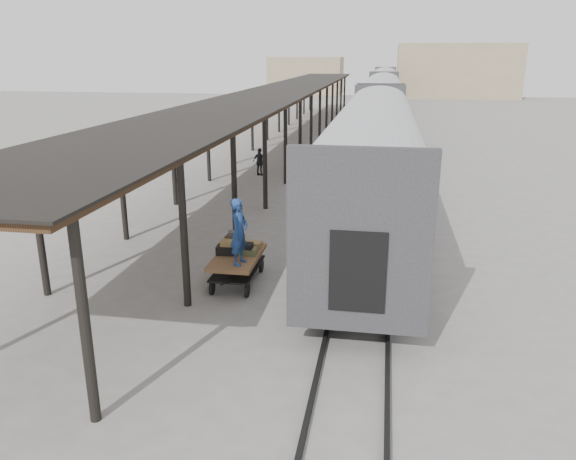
# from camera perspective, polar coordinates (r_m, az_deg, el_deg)

# --- Properties ---
(ground) EXTENTS (160.00, 160.00, 0.00)m
(ground) POSITION_cam_1_polar(r_m,az_deg,el_deg) (16.76, -3.46, -5.11)
(ground) COLOR slate
(ground) RESTS_ON ground
(train) EXTENTS (3.45, 76.01, 4.01)m
(train) POSITION_cam_1_polar(r_m,az_deg,el_deg) (49.00, 9.49, 12.83)
(train) COLOR silver
(train) RESTS_ON ground
(canopy) EXTENTS (4.90, 64.30, 4.15)m
(canopy) POSITION_cam_1_polar(r_m,az_deg,el_deg) (39.76, -0.42, 13.94)
(canopy) COLOR #422B19
(canopy) RESTS_ON ground
(rails) EXTENTS (1.54, 150.00, 0.12)m
(rails) POSITION_cam_1_polar(r_m,az_deg,el_deg) (49.47, 9.35, 9.81)
(rails) COLOR black
(rails) RESTS_ON ground
(building_far) EXTENTS (18.00, 10.00, 8.00)m
(building_far) POSITION_cam_1_polar(r_m,az_deg,el_deg) (93.67, 16.74, 15.24)
(building_far) COLOR tan
(building_far) RESTS_ON ground
(building_left) EXTENTS (12.00, 8.00, 6.00)m
(building_left) POSITION_cam_1_polar(r_m,az_deg,el_deg) (98.07, 1.86, 15.41)
(building_left) COLOR tan
(building_left) RESTS_ON ground
(baggage_cart) EXTENTS (1.27, 2.41, 0.86)m
(baggage_cart) POSITION_cam_1_polar(r_m,az_deg,el_deg) (16.39, -5.15, -3.25)
(baggage_cart) COLOR brown
(baggage_cart) RESTS_ON ground
(suitcase_stack) EXTENTS (1.21, 1.10, 0.57)m
(suitcase_stack) POSITION_cam_1_polar(r_m,az_deg,el_deg) (16.57, -5.22, -1.55)
(suitcase_stack) COLOR #3E3D40
(suitcase_stack) RESTS_ON baggage_cart
(luggage_tug) EXTENTS (1.38, 1.68, 1.28)m
(luggage_tug) POSITION_cam_1_polar(r_m,az_deg,el_deg) (32.27, 1.43, 7.01)
(luggage_tug) COLOR maroon
(luggage_tug) RESTS_ON ground
(porter) EXTENTS (0.56, 0.75, 1.86)m
(porter) POSITION_cam_1_polar(r_m,az_deg,el_deg) (15.36, -4.98, -0.17)
(porter) COLOR navy
(porter) RESTS_ON baggage_cart
(pedestrian) EXTENTS (0.95, 0.62, 1.50)m
(pedestrian) POSITION_cam_1_polar(r_m,az_deg,el_deg) (31.15, -2.87, 6.93)
(pedestrian) COLOR black
(pedestrian) RESTS_ON ground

